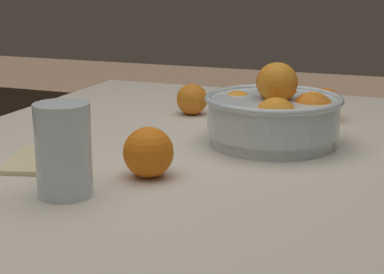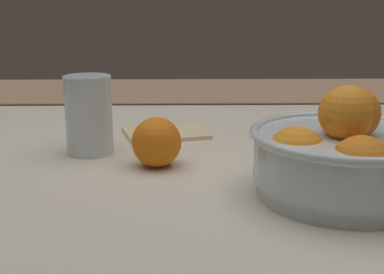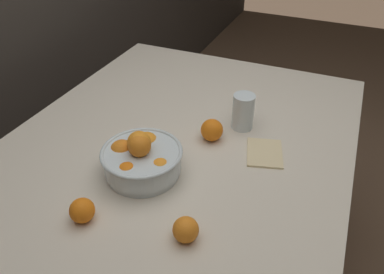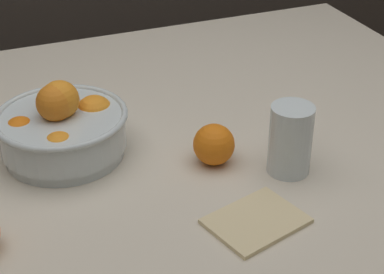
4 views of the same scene
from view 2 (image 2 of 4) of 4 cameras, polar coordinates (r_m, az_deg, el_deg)
name	(u,v)px [view 2 (image 2 of 4)]	position (r m, az deg, el deg)	size (l,w,h in m)	color
dining_table	(190,231)	(0.78, -0.24, -9.95)	(1.47, 1.18, 0.77)	beige
fruit_bowl	(345,156)	(0.74, 15.97, -1.93)	(0.25, 0.25, 0.15)	silver
juice_glass	(89,119)	(0.93, -10.92, 1.94)	(0.08, 0.08, 0.13)	#F4A314
orange_loose_front	(157,142)	(0.84, -3.80, -0.55)	(0.08, 0.08, 0.08)	orange
napkin	(166,133)	(1.04, -2.81, 0.44)	(0.15, 0.12, 0.01)	beige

